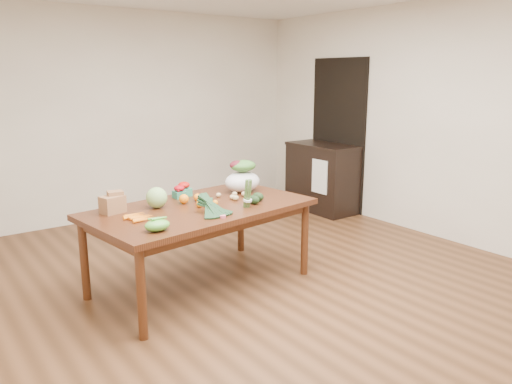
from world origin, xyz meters
TOP-DOWN VIEW (x-y plane):
  - floor at (0.00, 0.00)m, footprint 6.00×6.00m
  - room_walls at (0.00, 0.00)m, footprint 5.02×6.02m
  - dining_table at (-0.47, 0.35)m, footprint 2.05×1.31m
  - doorway_dark at (2.48, 1.60)m, footprint 0.02×1.00m
  - cabinet at (2.22, 1.63)m, footprint 0.52×1.02m
  - dish_towel at (1.96, 1.40)m, footprint 0.02×0.28m
  - paper_bag at (-1.16, 0.59)m, footprint 0.27×0.24m
  - cabbage at (-0.80, 0.52)m, footprint 0.18×0.18m
  - strawberry_basket_a at (-0.47, 0.73)m, footprint 0.12×0.12m
  - strawberry_basket_b at (-0.40, 0.78)m, footprint 0.13×0.13m
  - orange_a at (-0.54, 0.51)m, footprint 0.09×0.09m
  - orange_b at (-0.40, 0.51)m, footprint 0.07×0.07m
  - orange_c at (-0.39, 0.46)m, footprint 0.08×0.08m
  - mandarin_cluster at (-0.42, 0.33)m, footprint 0.20×0.20m
  - carrots at (-1.06, 0.31)m, footprint 0.25×0.27m
  - snap_pea_bag at (-1.08, -0.08)m, footprint 0.19×0.14m
  - kale_bunch at (-0.52, 0.03)m, footprint 0.37×0.44m
  - asparagus_bundle at (-0.16, 0.07)m, footprint 0.09×0.13m
  - potato_a at (-0.11, 0.39)m, footprint 0.05×0.05m
  - potato_b at (-0.11, 0.33)m, footprint 0.06×0.05m
  - potato_c at (-0.02, 0.48)m, footprint 0.05×0.05m
  - potato_d at (-0.16, 0.54)m, footprint 0.05×0.04m
  - potato_e at (0.05, 0.41)m, footprint 0.06×0.05m
  - avocado_a at (-0.05, 0.14)m, footprint 0.11×0.14m
  - avocado_b at (0.05, 0.20)m, footprint 0.11×0.14m
  - salad_bag at (0.14, 0.58)m, footprint 0.40×0.32m

SIDE VIEW (x-z plane):
  - floor at x=0.00m, z-range 0.00..0.00m
  - dining_table at x=-0.47m, z-range 0.00..0.75m
  - cabinet at x=2.22m, z-range 0.00..0.94m
  - dish_towel at x=1.96m, z-range 0.33..0.78m
  - carrots at x=-1.06m, z-range 0.75..0.78m
  - potato_d at x=-0.16m, z-range 0.75..0.79m
  - potato_a at x=-0.11m, z-range 0.75..0.79m
  - potato_c at x=-0.02m, z-range 0.75..0.80m
  - potato_e at x=0.05m, z-range 0.75..0.80m
  - potato_b at x=-0.11m, z-range 0.75..0.80m
  - orange_b at x=-0.40m, z-range 0.75..0.82m
  - mandarin_cluster at x=-0.42m, z-range 0.75..0.83m
  - avocado_a at x=-0.05m, z-range 0.75..0.83m
  - avocado_b at x=0.05m, z-range 0.75..0.83m
  - orange_c at x=-0.39m, z-range 0.75..0.83m
  - snap_pea_bag at x=-1.08m, z-range 0.75..0.84m
  - orange_a at x=-0.54m, z-range 0.75..0.84m
  - strawberry_basket_a at x=-0.47m, z-range 0.75..0.85m
  - strawberry_basket_b at x=-0.40m, z-range 0.75..0.86m
  - kale_bunch at x=-0.52m, z-range 0.75..0.91m
  - paper_bag at x=-1.16m, z-range 0.75..0.93m
  - cabbage at x=-0.80m, z-range 0.75..0.93m
  - asparagus_bundle at x=-0.16m, z-range 0.75..1.00m
  - salad_bag at x=0.14m, z-range 0.75..1.03m
  - doorway_dark at x=2.48m, z-range 0.00..2.10m
  - room_walls at x=0.00m, z-range 0.00..2.70m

